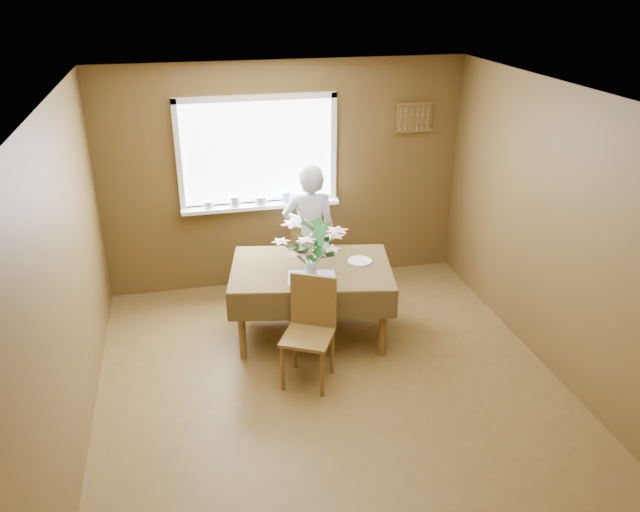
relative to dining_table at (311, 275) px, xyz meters
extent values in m
plane|color=brown|center=(-0.01, -0.98, -0.65)|extent=(4.50, 4.50, 0.00)
plane|color=white|center=(-0.01, -0.98, 1.85)|extent=(4.50, 4.50, 0.00)
plane|color=brown|center=(-0.01, 1.27, 0.60)|extent=(4.00, 0.00, 4.00)
plane|color=brown|center=(-0.01, -3.23, 0.60)|extent=(4.00, 0.00, 4.00)
plane|color=brown|center=(-2.01, -0.98, 0.60)|extent=(0.00, 4.50, 4.50)
plane|color=brown|center=(1.99, -0.98, 0.60)|extent=(0.00, 4.50, 4.50)
cube|color=white|center=(-0.31, 1.25, 0.90)|extent=(1.60, 0.01, 1.10)
cube|color=white|center=(-0.31, 1.24, 1.48)|extent=(1.72, 0.06, 0.06)
cube|color=white|center=(-0.31, 1.24, 0.32)|extent=(1.72, 0.06, 0.06)
cube|color=white|center=(-1.14, 1.24, 0.90)|extent=(0.06, 0.06, 1.22)
cube|color=white|center=(0.52, 1.24, 0.90)|extent=(0.06, 0.06, 1.22)
cube|color=white|center=(-0.31, 1.17, 0.33)|extent=(1.72, 0.20, 0.04)
cylinder|color=white|center=(-0.88, 1.15, 0.39)|extent=(0.09, 0.09, 0.08)
cylinder|color=white|center=(-0.59, 1.15, 0.41)|extent=(0.11, 0.11, 0.12)
cylinder|color=white|center=(-0.31, 1.15, 0.39)|extent=(0.12, 0.12, 0.09)
cylinder|color=white|center=(-0.03, 1.15, 0.41)|extent=(0.10, 0.10, 0.13)
cylinder|color=white|center=(0.25, 1.15, 0.40)|extent=(0.11, 0.11, 0.10)
cube|color=brown|center=(1.44, 1.24, 1.20)|extent=(0.40, 0.03, 0.30)
cube|color=brown|center=(1.44, 1.23, 1.35)|extent=(0.44, 0.04, 0.03)
cube|color=brown|center=(1.44, 1.23, 1.05)|extent=(0.44, 0.04, 0.03)
cylinder|color=brown|center=(-0.72, -0.28, -0.31)|extent=(0.07, 0.07, 0.69)
cylinder|color=brown|center=(0.56, -0.52, -0.31)|extent=(0.07, 0.07, 0.69)
cylinder|color=brown|center=(-0.56, 0.53, -0.31)|extent=(0.07, 0.07, 0.69)
cylinder|color=brown|center=(0.72, 0.28, -0.31)|extent=(0.07, 0.07, 0.69)
cube|color=brown|center=(0.00, 0.00, 0.06)|extent=(1.62, 1.23, 0.04)
cube|color=#3B2E15|center=(0.00, 0.00, 0.08)|extent=(1.68, 1.30, 0.01)
cube|color=#3B2E15|center=(-0.10, -0.50, -0.06)|extent=(1.49, 0.30, 0.27)
cube|color=#3B2E15|center=(0.10, 0.51, -0.06)|extent=(1.49, 0.30, 0.27)
cube|color=#3B2E15|center=(-0.74, 0.15, -0.06)|extent=(0.21, 1.01, 0.27)
cube|color=#3B2E15|center=(0.75, -0.14, -0.06)|extent=(0.21, 1.01, 0.27)
cube|color=#517BE7|center=(-0.05, -0.24, 0.09)|extent=(0.49, 0.40, 0.01)
cylinder|color=brown|center=(0.41, 0.92, -0.43)|extent=(0.04, 0.04, 0.44)
cylinder|color=brown|center=(0.08, 1.04, -0.43)|extent=(0.04, 0.04, 0.44)
cylinder|color=brown|center=(0.30, 0.59, -0.43)|extent=(0.04, 0.04, 0.44)
cylinder|color=brown|center=(-0.03, 0.71, -0.43)|extent=(0.04, 0.04, 0.44)
cube|color=brown|center=(0.19, 0.81, -0.20)|extent=(0.52, 0.52, 0.03)
cube|color=brown|center=(0.13, 0.64, 0.06)|extent=(0.39, 0.16, 0.48)
cylinder|color=brown|center=(-0.44, -0.85, -0.43)|extent=(0.04, 0.04, 0.44)
cylinder|color=brown|center=(-0.13, -1.01, -0.43)|extent=(0.04, 0.04, 0.44)
cylinder|color=brown|center=(-0.27, -0.54, -0.43)|extent=(0.04, 0.04, 0.44)
cylinder|color=brown|center=(0.04, -0.70, -0.43)|extent=(0.04, 0.04, 0.44)
cube|color=brown|center=(-0.20, -0.77, -0.20)|extent=(0.55, 0.55, 0.03)
cube|color=brown|center=(-0.11, -0.60, 0.06)|extent=(0.38, 0.22, 0.49)
imported|color=white|center=(0.13, 0.69, 0.13)|extent=(0.62, 0.46, 1.56)
cylinder|color=white|center=(-0.04, -0.17, 0.16)|extent=(0.11, 0.11, 0.14)
cylinder|color=#33662D|center=(-0.04, -0.17, 0.26)|extent=(0.06, 0.06, 0.10)
cylinder|color=white|center=(0.49, 0.01, 0.10)|extent=(0.30, 0.30, 0.01)
cube|color=silver|center=(0.15, -0.26, 0.10)|extent=(0.05, 0.22, 0.00)
camera|label=1|loc=(-1.12, -5.26, 2.66)|focal=35.00mm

